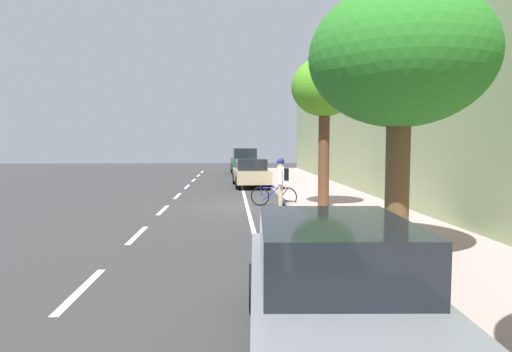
{
  "coord_description": "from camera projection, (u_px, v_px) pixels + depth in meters",
  "views": [
    {
      "loc": [
        -0.54,
        -16.17,
        2.32
      ],
      "look_at": [
        0.34,
        -0.91,
        1.19
      ],
      "focal_mm": 30.58,
      "sensor_mm": 36.0,
      "label": 1
    }
  ],
  "objects": [
    {
      "name": "cyclist_with_backpack",
      "position": [
        281.0,
        177.0,
        15.8
      ],
      "size": [
        0.44,
        0.62,
        1.82
      ],
      "color": "#C6B284",
      "rests_on": "ground"
    },
    {
      "name": "parked_suv_green_mid",
      "position": [
        244.0,
        161.0,
        33.29
      ],
      "size": [
        2.1,
        4.76,
        1.99
      ],
      "color": "#1E512D",
      "rests_on": "ground"
    },
    {
      "name": "ground",
      "position": [
        246.0,
        206.0,
        16.3
      ],
      "size": [
        73.36,
        73.36,
        0.0
      ],
      "primitive_type": "plane",
      "color": "#313131"
    },
    {
      "name": "sidewalk",
      "position": [
        338.0,
        203.0,
        16.49
      ],
      "size": [
        3.78,
        45.85,
        0.15
      ],
      "primitive_type": "cube",
      "color": "tan",
      "rests_on": "ground"
    },
    {
      "name": "building_facade",
      "position": [
        395.0,
        124.0,
        16.4
      ],
      "size": [
        0.5,
        45.85,
        6.1
      ],
      "primitive_type": "cube",
      "color": "#90A573",
      "rests_on": "ground"
    },
    {
      "name": "curb_edge",
      "position": [
        286.0,
        204.0,
        16.38
      ],
      "size": [
        0.16,
        45.85,
        0.15
      ],
      "primitive_type": "cube",
      "color": "gray",
      "rests_on": "ground"
    },
    {
      "name": "bicycle_at_curb",
      "position": [
        274.0,
        196.0,
        16.29
      ],
      "size": [
        1.71,
        0.54,
        0.76
      ],
      "color": "black",
      "rests_on": "ground"
    },
    {
      "name": "parked_sedan_grey_nearest",
      "position": [
        334.0,
        291.0,
        4.66
      ],
      "size": [
        2.01,
        4.49,
        1.52
      ],
      "color": "slate",
      "rests_on": "ground"
    },
    {
      "name": "lane_stripe_centre",
      "position": [
        163.0,
        210.0,
        15.31
      ],
      "size": [
        0.14,
        44.2,
        0.01
      ],
      "color": "white",
      "rests_on": "ground"
    },
    {
      "name": "lane_stripe_bike_edge",
      "position": [
        247.0,
        206.0,
        16.3
      ],
      "size": [
        0.12,
        45.85,
        0.01
      ],
      "primitive_type": "cube",
      "color": "white",
      "rests_on": "ground"
    },
    {
      "name": "street_tree_far_end",
      "position": [
        325.0,
        90.0,
        14.52
      ],
      "size": [
        2.22,
        2.22,
        5.07
      ],
      "color": "brown",
      "rests_on": "sidewalk"
    },
    {
      "name": "parked_sedan_tan_second",
      "position": [
        251.0,
        173.0,
        23.67
      ],
      "size": [
        1.99,
        4.48,
        1.52
      ],
      "color": "tan",
      "rests_on": "ground"
    },
    {
      "name": "street_tree_mid_block",
      "position": [
        400.0,
        59.0,
        8.04
      ],
      "size": [
        3.38,
        3.38,
        5.07
      ],
      "color": "brown",
      "rests_on": "sidewalk"
    }
  ]
}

